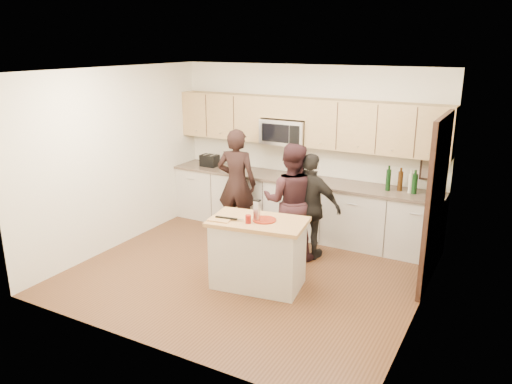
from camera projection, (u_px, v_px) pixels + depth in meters
The scene contains 21 objects.
floor at pixel (248, 272), 6.85m from camera, with size 4.50×4.50×0.00m, color brown.
room_shell at pixel (247, 149), 6.35m from camera, with size 4.52×4.02×2.71m.
back_cabinetry at pixel (298, 206), 8.14m from camera, with size 4.50×0.66×0.94m.
upper_cabinetry at pixel (306, 121), 7.85m from camera, with size 4.50×0.33×0.75m.
microwave at pixel (285, 132), 8.03m from camera, with size 0.76×0.41×0.40m.
doorway at pixel (437, 198), 6.25m from camera, with size 0.06×1.25×2.20m.
framed_picture at pixel (431, 168), 7.26m from camera, with size 0.30×0.03×0.38m.
dish_towel at pixel (242, 182), 8.32m from camera, with size 0.34×0.60×0.48m.
island at pixel (258, 253), 6.36m from camera, with size 1.29×0.87×0.90m.
red_plate at pixel (264, 220), 6.21m from camera, with size 0.30×0.30×0.02m, color maroon.
box_grater at pixel (257, 210), 6.15m from camera, with size 0.09×0.06×0.26m.
drink_glass at pixel (248, 219), 6.11m from camera, with size 0.07×0.07×0.10m, color maroon.
cutting_board at pixel (219, 220), 6.22m from camera, with size 0.28×0.17×0.02m, color tan.
tongs at pixel (226, 218), 6.23m from camera, with size 0.29×0.03×0.02m, color black.
knife at pixel (237, 219), 6.21m from camera, with size 0.17×0.02×0.01m, color silver.
toaster at pixel (210, 161), 8.74m from camera, with size 0.30×0.21×0.21m.
bottle_cluster at pixel (408, 181), 7.17m from camera, with size 0.68×0.15×0.38m.
orchid at pixel (437, 181), 7.00m from camera, with size 0.24×0.19×0.44m, color #418033.
woman_left at pixel (237, 183), 7.93m from camera, with size 0.64×0.42×1.75m, color black.
woman_center at pixel (291, 201), 7.15m from camera, with size 0.82×0.64×1.69m, color black.
woman_right at pixel (311, 207), 7.12m from camera, with size 0.91×0.38×1.55m, color black.
Camera 1 is at (3.09, -5.42, 3.03)m, focal length 35.00 mm.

